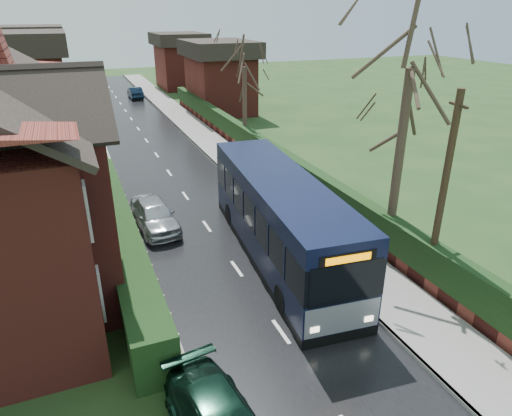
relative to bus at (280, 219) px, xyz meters
name	(u,v)px	position (x,y,z in m)	size (l,w,h in m)	color
ground	(256,297)	(-1.92, -2.29, -1.65)	(140.00, 140.00, 0.00)	#324A1F
road	(185,196)	(-1.92, 7.71, -1.64)	(6.00, 100.00, 0.02)	black
pavement	(259,184)	(2.33, 7.71, -1.58)	(2.50, 100.00, 0.14)	slate
kerb_right	(239,187)	(1.13, 7.71, -1.58)	(0.12, 100.00, 0.14)	gray
kerb_left	(127,204)	(-4.97, 7.71, -1.60)	(0.12, 100.00, 0.10)	gray
front_hedge	(120,235)	(-5.82, 2.71, -0.85)	(1.20, 16.00, 1.60)	black
picket_fence	(139,239)	(-5.07, 2.71, -1.20)	(0.10, 16.00, 0.90)	gray
right_wall_hedge	(285,165)	(3.88, 7.71, -0.63)	(0.60, 50.00, 1.80)	maroon
bus	(280,219)	(0.00, 0.00, 0.00)	(3.48, 11.13, 3.33)	black
car_silver	(154,215)	(-4.12, 4.42, -0.97)	(1.59, 3.96, 1.35)	silver
car_distant	(135,93)	(0.04, 38.16, -1.03)	(1.31, 3.75, 1.23)	#101F32
bus_stop_sign	(305,209)	(1.28, 0.35, 0.06)	(0.16, 0.39, 2.59)	slate
telegraph_pole	(442,196)	(3.88, -4.06, 1.88)	(0.25, 0.90, 6.97)	black
tree_right_near	(413,53)	(4.08, -1.51, 6.11)	(4.81, 4.81, 10.38)	#3D3024
tree_right_far	(244,61)	(4.08, 14.56, 4.38)	(4.18, 4.18, 8.07)	#3B2B23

